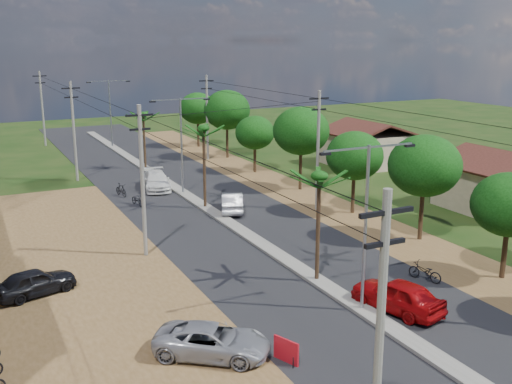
# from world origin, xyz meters

# --- Properties ---
(ground) EXTENTS (160.00, 160.00, 0.00)m
(ground) POSITION_xyz_m (0.00, 0.00, 0.00)
(ground) COLOR black
(ground) RESTS_ON ground
(road) EXTENTS (12.00, 110.00, 0.04)m
(road) POSITION_xyz_m (0.00, 15.00, 0.02)
(road) COLOR black
(road) RESTS_ON ground
(median) EXTENTS (1.00, 90.00, 0.18)m
(median) POSITION_xyz_m (0.00, 18.00, 0.09)
(median) COLOR #605E56
(median) RESTS_ON ground
(dirt_lot_west) EXTENTS (18.00, 46.00, 0.04)m
(dirt_lot_west) POSITION_xyz_m (-15.00, 8.00, 0.02)
(dirt_lot_west) COLOR #533D1C
(dirt_lot_west) RESTS_ON ground
(dirt_shoulder_east) EXTENTS (5.00, 90.00, 0.03)m
(dirt_shoulder_east) POSITION_xyz_m (8.50, 15.00, 0.01)
(dirt_shoulder_east) COLOR #533D1C
(dirt_shoulder_east) RESTS_ON ground
(house_east_near) EXTENTS (7.60, 7.50, 4.60)m
(house_east_near) POSITION_xyz_m (20.00, 10.00, 2.39)
(house_east_near) COLOR gray
(house_east_near) RESTS_ON ground
(house_east_far) EXTENTS (7.60, 7.50, 4.60)m
(house_east_far) POSITION_xyz_m (21.00, 28.00, 2.39)
(house_east_far) COLOR gray
(house_east_far) RESTS_ON ground
(tree_east_b) EXTENTS (4.00, 4.00, 5.83)m
(tree_east_b) POSITION_xyz_m (9.30, 0.00, 4.11)
(tree_east_b) COLOR black
(tree_east_b) RESTS_ON ground
(tree_east_c) EXTENTS (4.60, 4.60, 6.83)m
(tree_east_c) POSITION_xyz_m (9.70, 7.00, 4.86)
(tree_east_c) COLOR black
(tree_east_c) RESTS_ON ground
(tree_east_d) EXTENTS (4.20, 4.20, 6.13)m
(tree_east_d) POSITION_xyz_m (9.40, 14.00, 4.34)
(tree_east_d) COLOR black
(tree_east_d) RESTS_ON ground
(tree_east_e) EXTENTS (4.80, 4.80, 7.14)m
(tree_east_e) POSITION_xyz_m (9.60, 22.00, 5.09)
(tree_east_e) COLOR black
(tree_east_e) RESTS_ON ground
(tree_east_f) EXTENTS (3.80, 3.80, 5.52)m
(tree_east_f) POSITION_xyz_m (9.20, 30.00, 3.89)
(tree_east_f) COLOR black
(tree_east_f) RESTS_ON ground
(tree_east_g) EXTENTS (5.00, 5.00, 7.38)m
(tree_east_g) POSITION_xyz_m (9.80, 38.00, 5.24)
(tree_east_g) COLOR black
(tree_east_g) RESTS_ON ground
(tree_east_h) EXTENTS (4.40, 4.40, 6.52)m
(tree_east_h) POSITION_xyz_m (9.50, 46.00, 4.64)
(tree_east_h) COLOR black
(tree_east_h) RESTS_ON ground
(palm_median_near) EXTENTS (2.00, 2.00, 6.15)m
(palm_median_near) POSITION_xyz_m (0.00, 4.00, 5.54)
(palm_median_near) COLOR black
(palm_median_near) RESTS_ON ground
(palm_median_mid) EXTENTS (2.00, 2.00, 6.55)m
(palm_median_mid) POSITION_xyz_m (0.00, 20.00, 5.90)
(palm_median_mid) COLOR black
(palm_median_mid) RESTS_ON ground
(palm_median_far) EXTENTS (2.00, 2.00, 5.85)m
(palm_median_far) POSITION_xyz_m (0.00, 36.00, 5.26)
(palm_median_far) COLOR black
(palm_median_far) RESTS_ON ground
(streetlight_near) EXTENTS (5.10, 0.18, 8.00)m
(streetlight_near) POSITION_xyz_m (0.00, 0.00, 4.79)
(streetlight_near) COLOR gray
(streetlight_near) RESTS_ON ground
(streetlight_mid) EXTENTS (5.10, 0.18, 8.00)m
(streetlight_mid) POSITION_xyz_m (0.00, 25.00, 4.79)
(streetlight_mid) COLOR gray
(streetlight_mid) RESTS_ON ground
(streetlight_far) EXTENTS (5.10, 0.18, 8.00)m
(streetlight_far) POSITION_xyz_m (0.00, 50.00, 4.79)
(streetlight_far) COLOR gray
(streetlight_far) RESTS_ON ground
(utility_pole_w_a) EXTENTS (1.60, 0.24, 9.00)m
(utility_pole_w_a) POSITION_xyz_m (-7.00, -10.00, 4.76)
(utility_pole_w_a) COLOR #605E56
(utility_pole_w_a) RESTS_ON ground
(utility_pole_w_b) EXTENTS (1.60, 0.24, 9.00)m
(utility_pole_w_b) POSITION_xyz_m (-7.00, 12.00, 4.76)
(utility_pole_w_b) COLOR #605E56
(utility_pole_w_b) RESTS_ON ground
(utility_pole_w_c) EXTENTS (1.60, 0.24, 9.00)m
(utility_pole_w_c) POSITION_xyz_m (-7.00, 34.00, 4.76)
(utility_pole_w_c) COLOR #605E56
(utility_pole_w_c) RESTS_ON ground
(utility_pole_w_d) EXTENTS (1.60, 0.24, 9.00)m
(utility_pole_w_d) POSITION_xyz_m (-7.00, 55.00, 4.76)
(utility_pole_w_d) COLOR #605E56
(utility_pole_w_d) RESTS_ON ground
(utility_pole_e_b) EXTENTS (1.60, 0.24, 9.00)m
(utility_pole_e_b) POSITION_xyz_m (7.50, 16.00, 4.76)
(utility_pole_e_b) COLOR #605E56
(utility_pole_e_b) RESTS_ON ground
(utility_pole_e_c) EXTENTS (1.60, 0.24, 9.00)m
(utility_pole_e_c) POSITION_xyz_m (7.50, 38.00, 4.76)
(utility_pole_e_c) COLOR #605E56
(utility_pole_e_c) RESTS_ON ground
(car_red_near) EXTENTS (2.97, 4.92, 1.57)m
(car_red_near) POSITION_xyz_m (1.50, -0.73, 0.78)
(car_red_near) COLOR #920709
(car_red_near) RESTS_ON ground
(car_silver_mid) EXTENTS (3.13, 4.65, 1.45)m
(car_silver_mid) POSITION_xyz_m (1.50, 18.31, 0.72)
(car_silver_mid) COLOR gray
(car_silver_mid) RESTS_ON ground
(car_white_far) EXTENTS (3.03, 5.45, 1.49)m
(car_white_far) POSITION_xyz_m (-1.50, 27.54, 0.75)
(car_white_far) COLOR silver
(car_white_far) RESTS_ON ground
(car_parked_silver) EXTENTS (5.08, 4.57, 1.31)m
(car_parked_silver) POSITION_xyz_m (-7.95, -0.74, 0.66)
(car_parked_silver) COLOR gray
(car_parked_silver) RESTS_ON ground
(car_parked_dark) EXTENTS (4.30, 2.66, 1.37)m
(car_parked_dark) POSITION_xyz_m (-13.62, 8.82, 0.68)
(car_parked_dark) COLOR black
(car_parked_dark) RESTS_ON ground
(moto_rider_east) EXTENTS (1.28, 2.01, 1.00)m
(moto_rider_east) POSITION_xyz_m (5.20, 1.51, 0.50)
(moto_rider_east) COLOR black
(moto_rider_east) RESTS_ON ground
(moto_rider_west_a) EXTENTS (0.91, 1.83, 0.92)m
(moto_rider_west_a) POSITION_xyz_m (-4.44, 23.06, 0.46)
(moto_rider_west_a) COLOR black
(moto_rider_west_a) RESTS_ON ground
(moto_rider_west_b) EXTENTS (0.87, 1.84, 1.07)m
(moto_rider_west_b) POSITION_xyz_m (-4.83, 26.50, 0.53)
(moto_rider_west_b) COLOR black
(moto_rider_west_b) RESTS_ON ground
(roadside_sign) EXTENTS (0.53, 1.17, 1.02)m
(roadside_sign) POSITION_xyz_m (-5.50, -2.48, 0.51)
(roadside_sign) COLOR #A10E18
(roadside_sign) RESTS_ON ground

